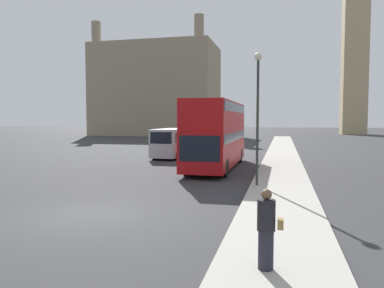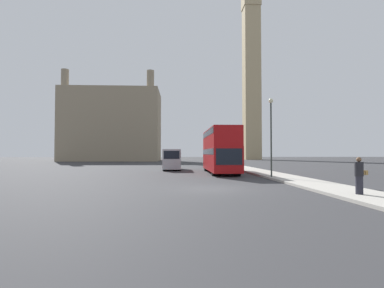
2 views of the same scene
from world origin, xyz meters
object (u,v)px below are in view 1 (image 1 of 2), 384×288
(red_double_decker_bus, at_px, (217,132))
(pedestrian, at_px, (267,229))
(white_van, at_px, (172,142))
(street_lamp, at_px, (258,100))

(red_double_decker_bus, height_order, pedestrian, red_double_decker_bus)
(red_double_decker_bus, distance_m, white_van, 7.80)
(red_double_decker_bus, bearing_deg, street_lamp, -65.66)
(red_double_decker_bus, xyz_separation_m, white_van, (-4.92, 5.95, -1.11))
(pedestrian, height_order, street_lamp, street_lamp)
(white_van, xyz_separation_m, street_lamp, (8.01, -12.77, 2.83))
(red_double_decker_bus, xyz_separation_m, pedestrian, (3.94, -16.80, -1.45))
(street_lamp, bearing_deg, white_van, 122.09)
(white_van, distance_m, pedestrian, 24.42)
(pedestrian, distance_m, street_lamp, 10.51)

